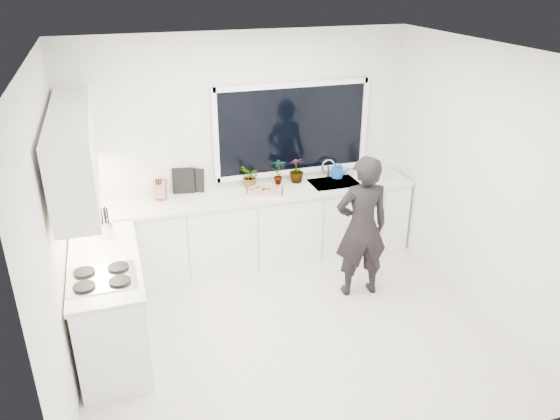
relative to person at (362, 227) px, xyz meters
name	(u,v)px	position (x,y,z in m)	size (l,w,h in m)	color
floor	(290,331)	(-0.95, -0.45, -0.81)	(4.00, 3.50, 0.02)	beige
wall_back	(243,149)	(-0.95, 1.31, 0.55)	(4.00, 0.02, 2.70)	white
wall_left	(53,239)	(-2.96, -0.45, 0.55)	(0.02, 3.50, 2.70)	white
wall_right	(481,182)	(1.06, -0.45, 0.55)	(0.02, 3.50, 2.70)	white
ceiling	(293,52)	(-0.95, -0.45, 1.91)	(4.00, 3.50, 0.02)	white
window	(292,129)	(-0.35, 1.27, 0.75)	(1.80, 0.02, 1.00)	black
base_cabinets_back	(252,230)	(-0.95, 1.00, -0.36)	(3.92, 0.58, 0.88)	white
base_cabinets_left	(110,304)	(-2.62, -0.10, -0.36)	(0.58, 1.60, 0.88)	white
countertop_back	(251,195)	(-0.95, 0.99, 0.10)	(3.94, 0.62, 0.04)	silver
countertop_left	(104,261)	(-2.62, -0.10, 0.10)	(0.62, 1.60, 0.04)	silver
upper_cabinets	(74,150)	(-2.74, 0.25, 1.05)	(0.34, 2.10, 0.70)	white
sink	(334,186)	(0.10, 1.00, 0.07)	(0.58, 0.42, 0.14)	silver
faucet	(328,169)	(0.10, 1.20, 0.23)	(0.03, 0.03, 0.22)	silver
stovetop	(102,278)	(-2.64, -0.45, 0.14)	(0.56, 0.48, 0.03)	black
person	(362,227)	(0.00, 0.00, 0.00)	(0.58, 0.38, 1.59)	black
pizza_tray	(265,191)	(-0.78, 0.97, 0.14)	(0.42, 0.31, 0.03)	silver
pizza	(265,189)	(-0.78, 0.97, 0.15)	(0.39, 0.28, 0.01)	red
watering_can	(337,172)	(0.21, 1.16, 0.19)	(0.14, 0.14, 0.13)	#124BB0
paper_towel_roll	(81,198)	(-2.80, 1.10, 0.25)	(0.11, 0.11, 0.26)	silver
knife_block	(161,190)	(-1.96, 1.14, 0.23)	(0.13, 0.10, 0.22)	#946145
utensil_crock	(106,229)	(-2.57, 0.35, 0.20)	(0.13, 0.13, 0.16)	silver
picture_frame_large	(195,180)	(-1.55, 1.24, 0.26)	(0.22, 0.02, 0.28)	black
picture_frame_small	(183,181)	(-1.68, 1.24, 0.27)	(0.25, 0.02, 0.30)	black
herb_plants	(271,173)	(-0.65, 1.16, 0.27)	(0.78, 0.25, 0.33)	#26662D
soap_bottles	(381,171)	(0.65, 0.85, 0.26)	(0.16, 0.16, 0.31)	#D8BF66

